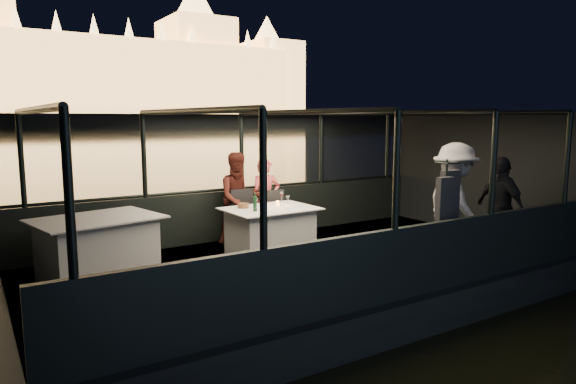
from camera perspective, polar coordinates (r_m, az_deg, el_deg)
boat_hull at (r=8.16m, az=1.52°, el=-11.18°), size 8.60×4.40×1.00m
boat_deck at (r=8.02m, az=1.54°, el=-7.94°), size 8.00×4.00×0.04m
gunwale_port at (r=9.59m, az=-5.10°, el=-2.39°), size 8.00×0.08×0.90m
gunwale_starboard at (r=6.39m, az=11.66°, el=-7.95°), size 8.00×0.08×0.90m
cabin_glass_port at (r=9.45m, az=-5.19°, el=4.48°), size 8.00×0.02×1.40m
cabin_glass_starboard at (r=6.17m, az=11.96°, el=2.37°), size 8.00×0.02×1.40m
cabin_roof_glass at (r=7.70m, az=1.60°, el=8.88°), size 8.00×4.00×0.02m
end_wall_fore at (r=6.50m, az=-29.26°, el=-2.23°), size 0.02×4.00×2.30m
end_wall_aft at (r=10.52m, az=20.02°, el=1.93°), size 0.02×4.00×2.30m
canopy_ribs at (r=7.77m, az=1.57°, el=0.37°), size 8.00×4.00×2.30m
dining_table_central at (r=8.39m, az=-1.98°, el=-4.35°), size 1.48×1.09×0.77m
dining_table_aft at (r=7.61m, az=-20.35°, el=-6.19°), size 1.83×1.48×0.86m
chair_port_left at (r=8.93m, az=-4.55°, el=-3.18°), size 0.49×0.49×0.96m
chair_port_right at (r=8.97m, az=-1.13°, el=-3.10°), size 0.52×0.52×0.94m
coat_stand at (r=7.41m, az=17.03°, el=-2.33°), size 0.56×0.51×1.65m
person_woman_coral at (r=9.35m, az=-2.49°, el=-0.78°), size 0.60×0.46×1.48m
person_man_maroon at (r=9.10m, az=-5.45°, el=-1.05°), size 0.85×0.70×1.62m
passenger_stripe at (r=8.13m, az=17.98°, el=-1.83°), size 1.04×1.36×1.86m
passenger_dark at (r=8.86m, az=22.46°, el=-1.24°), size 0.57×1.01×1.62m
wine_bottle at (r=8.02m, az=-3.69°, el=-1.09°), size 0.06×0.06×0.29m
bread_basket at (r=8.36m, az=-5.00°, el=-1.50°), size 0.22×0.22×0.07m
amber_candle at (r=8.50m, az=-1.16°, el=-1.30°), size 0.07×0.07×0.08m
plate_near at (r=8.53m, az=0.82°, el=-1.49°), size 0.29×0.29×0.02m
plate_far at (r=8.49m, az=-4.33°, el=-1.55°), size 0.26×0.26×0.01m
wine_glass_white at (r=8.18m, az=-3.56°, el=-1.31°), size 0.08×0.08×0.18m
wine_glass_red at (r=8.85m, az=-0.73°, el=-0.56°), size 0.08×0.08×0.18m
wine_glass_empty at (r=8.29m, az=-0.03°, el=-1.16°), size 0.09×0.09×0.20m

